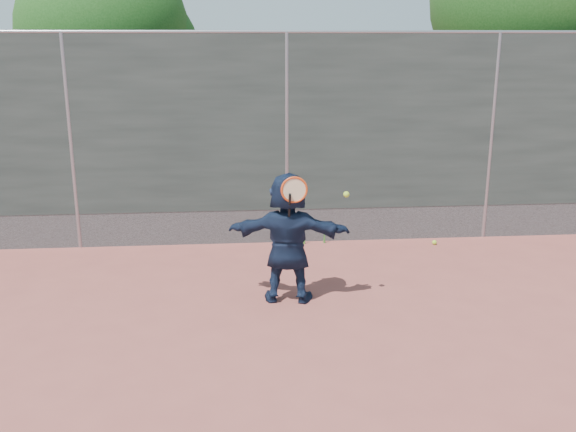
{
  "coord_description": "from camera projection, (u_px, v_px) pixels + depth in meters",
  "views": [
    {
      "loc": [
        -0.75,
        -5.54,
        2.93
      ],
      "look_at": [
        -0.17,
        1.33,
        1.0
      ],
      "focal_mm": 40.0,
      "sensor_mm": 36.0,
      "label": 1
    }
  ],
  "objects": [
    {
      "name": "ground",
      "position": [
        317.0,
        353.0,
        6.17
      ],
      "size": [
        80.0,
        80.0,
        0.0
      ],
      "primitive_type": "plane",
      "color": "#9E4C42",
      "rests_on": "ground"
    },
    {
      "name": "player",
      "position": [
        288.0,
        237.0,
        7.22
      ],
      "size": [
        1.45,
        0.66,
        1.51
      ],
      "primitive_type": "imported",
      "rotation": [
        0.0,
        0.0,
        2.98
      ],
      "color": "#16233E",
      "rests_on": "ground"
    },
    {
      "name": "ball_ground",
      "position": [
        434.0,
        242.0,
        9.38
      ],
      "size": [
        0.07,
        0.07,
        0.07
      ],
      "primitive_type": "sphere",
      "color": "#ACDA30",
      "rests_on": "ground"
    },
    {
      "name": "fence",
      "position": [
        287.0,
        136.0,
        9.1
      ],
      "size": [
        20.0,
        0.06,
        3.03
      ],
      "color": "#38423D",
      "rests_on": "ground"
    },
    {
      "name": "swing_action",
      "position": [
        299.0,
        192.0,
        6.9
      ],
      "size": [
        0.77,
        0.17,
        0.51
      ],
      "color": "#D74214",
      "rests_on": "ground"
    },
    {
      "name": "tree_right",
      "position": [
        544.0,
        4.0,
        11.13
      ],
      "size": [
        3.78,
        3.6,
        5.39
      ],
      "color": "#382314",
      "rests_on": "ground"
    },
    {
      "name": "tree_left",
      "position": [
        114.0,
        37.0,
        11.43
      ],
      "size": [
        3.15,
        3.0,
        4.53
      ],
      "color": "#382314",
      "rests_on": "ground"
    },
    {
      "name": "weed_clump",
      "position": [
        307.0,
        235.0,
        9.4
      ],
      "size": [
        0.68,
        0.07,
        0.3
      ],
      "color": "#387226",
      "rests_on": "ground"
    }
  ]
}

